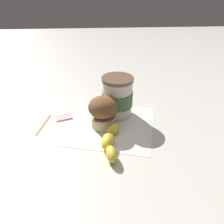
% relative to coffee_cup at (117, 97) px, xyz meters
% --- Properties ---
extents(ground_plane, '(3.00, 3.00, 0.00)m').
position_rel_coffee_cup_xyz_m(ground_plane, '(0.06, -0.02, -0.06)').
color(ground_plane, beige).
extents(paper_napkin, '(0.29, 0.29, 0.00)m').
position_rel_coffee_cup_xyz_m(paper_napkin, '(0.06, -0.02, -0.06)').
color(paper_napkin, white).
rests_on(paper_napkin, ground_plane).
extents(coffee_cup, '(0.10, 0.10, 0.12)m').
position_rel_coffee_cup_xyz_m(coffee_cup, '(0.00, 0.00, 0.00)').
color(coffee_cup, silver).
rests_on(coffee_cup, paper_napkin).
extents(muffin, '(0.09, 0.09, 0.09)m').
position_rel_coffee_cup_xyz_m(muffin, '(0.06, -0.05, -0.01)').
color(muffin, beige).
rests_on(muffin, paper_napkin).
extents(banana, '(0.15, 0.06, 0.03)m').
position_rel_coffee_cup_xyz_m(banana, '(0.16, -0.03, -0.04)').
color(banana, yellow).
rests_on(banana, paper_napkin).
extents(sugar_packet, '(0.05, 0.06, 0.01)m').
position_rel_coffee_cup_xyz_m(sugar_packet, '(0.01, -0.17, -0.06)').
color(sugar_packet, pink).
rests_on(sugar_packet, ground_plane).
extents(wooden_stirrer, '(0.11, 0.03, 0.00)m').
position_rel_coffee_cup_xyz_m(wooden_stirrer, '(0.04, -0.22, -0.06)').
color(wooden_stirrer, '#9E7547').
rests_on(wooden_stirrer, ground_plane).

